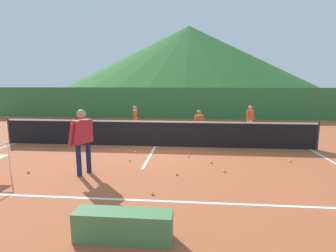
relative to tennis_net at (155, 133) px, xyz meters
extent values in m
plane|color=#B25633|center=(0.00, 0.00, -0.50)|extent=(120.00, 120.00, 0.00)
cube|color=white|center=(0.00, -4.59, -0.50)|extent=(11.29, 0.08, 0.01)
cube|color=white|center=(0.00, 4.80, -0.50)|extent=(11.29, 0.08, 0.01)
cube|color=white|center=(-5.65, 0.00, -0.50)|extent=(0.08, 9.39, 0.01)
cube|color=white|center=(5.65, 0.00, -0.50)|extent=(0.08, 9.39, 0.01)
cube|color=white|center=(0.00, 0.00, -0.50)|extent=(0.08, 5.40, 0.01)
cylinder|color=#333338|center=(-5.85, 0.00, 0.03)|extent=(0.08, 0.08, 1.05)
cylinder|color=#333338|center=(5.85, 0.00, 0.03)|extent=(0.08, 0.08, 1.05)
cube|color=black|center=(0.00, 0.00, -0.04)|extent=(11.63, 0.02, 0.92)
cube|color=white|center=(0.00, 0.00, 0.45)|extent=(11.63, 0.03, 0.06)
cylinder|color=#191E4C|center=(-1.51, -3.34, -0.08)|extent=(0.13, 0.13, 0.85)
cylinder|color=#191E4C|center=(-1.37, -3.05, -0.08)|extent=(0.13, 0.13, 0.85)
cube|color=#B2262D|center=(-1.44, -3.20, 0.65)|extent=(0.43, 0.56, 0.60)
sphere|color=tan|center=(-1.44, -3.20, 1.10)|extent=(0.23, 0.23, 0.23)
cylinder|color=#B2262D|center=(-1.63, -3.43, 0.61)|extent=(0.25, 0.18, 0.58)
cylinder|color=#B2262D|center=(-1.36, -2.92, 0.60)|extent=(0.20, 0.16, 0.58)
torus|color=#262628|center=(-1.59, -2.81, 0.55)|extent=(0.14, 0.27, 0.29)
cylinder|color=black|center=(-1.37, -2.91, 0.55)|extent=(0.21, 0.12, 0.03)
cylinder|color=silver|center=(-1.35, 2.71, -0.18)|extent=(0.10, 0.10, 0.64)
cylinder|color=silver|center=(-1.31, 2.47, -0.18)|extent=(0.10, 0.10, 0.64)
cube|color=#E55926|center=(-1.33, 2.59, 0.37)|extent=(0.24, 0.41, 0.45)
sphere|color=tan|center=(-1.33, 2.59, 0.71)|extent=(0.18, 0.18, 0.18)
cylinder|color=#E55926|center=(-1.31, 2.82, 0.34)|extent=(0.18, 0.10, 0.44)
cylinder|color=#E55926|center=(-1.26, 2.38, 0.34)|extent=(0.14, 0.09, 0.44)
torus|color=#262628|center=(-0.99, 2.43, 0.34)|extent=(0.07, 0.29, 0.29)
cylinder|color=black|center=(-1.24, 2.39, 0.34)|extent=(0.22, 0.07, 0.03)
cylinder|color=black|center=(1.75, 1.29, -0.19)|extent=(0.09, 0.09, 0.63)
cylinder|color=black|center=(1.58, 1.11, -0.19)|extent=(0.09, 0.09, 0.63)
cube|color=#E55926|center=(1.67, 1.20, 0.35)|extent=(0.39, 0.39, 0.44)
sphere|color=#996B4C|center=(1.67, 1.20, 0.68)|extent=(0.17, 0.17, 0.17)
cylinder|color=#E55926|center=(1.85, 1.32, 0.32)|extent=(0.17, 0.17, 0.43)
cylinder|color=#E55926|center=(1.54, 1.02, 0.32)|extent=(0.14, 0.14, 0.43)
cylinder|color=silver|center=(4.19, 3.02, -0.17)|extent=(0.10, 0.10, 0.65)
cylinder|color=silver|center=(4.02, 2.83, -0.17)|extent=(0.10, 0.10, 0.65)
cube|color=#E55926|center=(4.10, 2.93, 0.38)|extent=(0.39, 0.41, 0.46)
sphere|color=tan|center=(4.10, 2.93, 0.73)|extent=(0.18, 0.18, 0.18)
cylinder|color=#E55926|center=(4.29, 3.06, 0.36)|extent=(0.18, 0.17, 0.45)
cylinder|color=#E55926|center=(3.98, 2.74, 0.35)|extent=(0.15, 0.14, 0.45)
cylinder|color=#B7B7BC|center=(-3.30, -3.48, -0.05)|extent=(0.02, 0.02, 0.89)
cube|color=#B7B7BC|center=(-3.30, -3.76, 0.39)|extent=(0.02, 0.56, 0.02)
sphere|color=yellow|center=(0.98, -3.04, -0.47)|extent=(0.07, 0.07, 0.07)
sphere|color=yellow|center=(-1.67, -2.43, -0.47)|extent=(0.07, 0.07, 0.07)
sphere|color=yellow|center=(-2.98, -3.24, -0.47)|extent=(0.07, 0.07, 0.07)
sphere|color=yellow|center=(2.24, -2.70, -0.47)|extent=(0.07, 0.07, 0.07)
sphere|color=yellow|center=(4.35, -1.60, -0.47)|extent=(0.07, 0.07, 0.07)
sphere|color=yellow|center=(-0.53, -1.98, -0.47)|extent=(0.07, 0.07, 0.07)
sphere|color=yellow|center=(1.26, -1.35, -0.47)|extent=(0.07, 0.07, 0.07)
sphere|color=yellow|center=(0.53, -4.30, -0.47)|extent=(0.07, 0.07, 0.07)
sphere|color=yellow|center=(1.95, -1.94, -0.47)|extent=(0.07, 0.07, 0.07)
sphere|color=yellow|center=(-0.53, -1.06, -0.47)|extent=(0.07, 0.07, 0.07)
cube|color=#33753D|center=(0.00, 7.82, 0.53)|extent=(24.85, 0.08, 2.06)
cube|color=#4C7F4C|center=(0.33, -5.94, -0.27)|extent=(1.50, 0.36, 0.46)
cone|color=#2D6628|center=(0.61, 47.13, 6.52)|extent=(55.33, 55.33, 14.04)
camera|label=1|loc=(1.33, -9.52, 1.88)|focal=27.78mm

